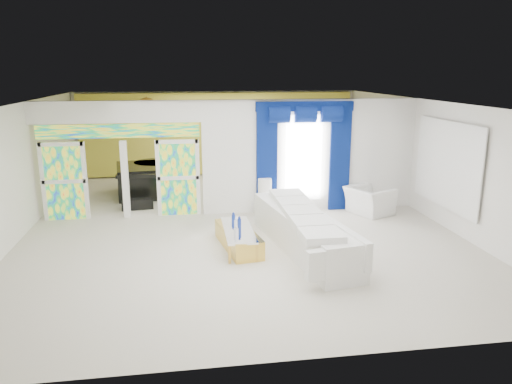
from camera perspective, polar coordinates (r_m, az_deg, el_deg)
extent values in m
plane|color=#B7AF9E|center=(12.20, -2.24, -3.70)|extent=(12.00, 12.00, 0.00)
cube|color=white|center=(13.19, 6.55, 4.29)|extent=(5.70, 0.18, 3.00)
cube|color=white|center=(12.68, -15.95, 9.04)|extent=(4.30, 0.18, 0.55)
cube|color=#994C3F|center=(13.19, -21.59, 1.17)|extent=(0.95, 0.04, 2.00)
cube|color=#994C3F|center=(12.84, -9.12, 1.66)|extent=(0.95, 0.04, 2.00)
cube|color=#994C3F|center=(12.73, -15.81, 6.91)|extent=(4.00, 0.05, 0.35)
cube|color=white|center=(13.04, 5.60, 3.98)|extent=(1.00, 0.02, 2.30)
cube|color=#030F40|center=(12.82, 1.28, 3.64)|extent=(0.55, 0.10, 2.80)
cube|color=#030F40|center=(13.30, 9.82, 3.82)|extent=(0.55, 0.10, 2.80)
cube|color=#030F40|center=(12.84, 5.78, 9.99)|extent=(2.60, 0.12, 0.25)
cube|color=white|center=(12.43, 21.55, 3.02)|extent=(0.04, 2.70, 1.90)
cube|color=gold|center=(17.63, -4.44, 6.82)|extent=(9.70, 0.12, 2.90)
cube|color=silver|center=(10.41, 5.52, -4.70)|extent=(1.51, 4.16, 0.78)
cube|color=gold|center=(10.52, -2.10, -5.50)|extent=(0.89, 1.90, 0.41)
cube|color=silver|center=(12.98, 2.34, -1.72)|extent=(1.15, 0.41, 0.38)
cylinder|color=silver|center=(12.81, 1.05, 0.28)|extent=(0.36, 0.36, 0.58)
imported|color=silver|center=(13.26, 13.15, -0.98)|extent=(1.33, 1.40, 0.72)
cube|color=black|center=(15.27, -13.33, 1.37)|extent=(1.61, 1.98, 0.92)
cube|color=black|center=(13.80, -13.76, -1.37)|extent=(0.88, 0.44, 0.28)
cube|color=tan|center=(14.60, -21.79, -0.02)|extent=(0.67, 0.63, 0.84)
sphere|color=gold|center=(15.02, -12.71, 9.66)|extent=(0.60, 0.60, 0.60)
cylinder|color=white|center=(10.70, -2.29, -3.67)|extent=(0.11, 0.11, 0.12)
cylinder|color=silver|center=(10.12, -2.35, -4.67)|extent=(0.10, 0.10, 0.14)
cylinder|color=navy|center=(10.96, -2.67, -3.10)|extent=(0.08, 0.08, 0.17)
cylinder|color=navy|center=(10.45, -1.97, -3.78)|extent=(0.08, 0.08, 0.23)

